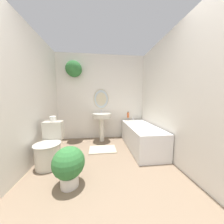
% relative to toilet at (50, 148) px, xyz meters
% --- Properties ---
extents(wall_back, '(2.59, 0.42, 2.40)m').
position_rel_toilet_xyz_m(wall_back, '(0.83, 1.29, 1.03)').
color(wall_back, silver).
rests_on(wall_back, ground_plane).
extents(wall_left, '(0.06, 2.95, 2.40)m').
position_rel_toilet_xyz_m(wall_left, '(-0.31, -0.13, 0.91)').
color(wall_left, silver).
rests_on(wall_left, ground_plane).
extents(wall_right, '(0.06, 2.95, 2.40)m').
position_rel_toilet_xyz_m(wall_right, '(2.22, -0.13, 0.91)').
color(wall_right, silver).
rests_on(wall_right, ground_plane).
extents(toilet, '(0.43, 0.60, 0.73)m').
position_rel_toilet_xyz_m(toilet, '(0.00, 0.00, 0.00)').
color(toilet, beige).
rests_on(toilet, ground_plane).
extents(pedestal_sink, '(0.49, 0.49, 0.86)m').
position_rel_toilet_xyz_m(pedestal_sink, '(0.95, 1.00, 0.30)').
color(pedestal_sink, beige).
rests_on(pedestal_sink, ground_plane).
extents(bathtub, '(0.62, 1.49, 0.61)m').
position_rel_toilet_xyz_m(bathtub, '(1.86, 0.49, -0.01)').
color(bathtub, silver).
rests_on(bathtub, ground_plane).
extents(shampoo_bottle, '(0.06, 0.06, 0.18)m').
position_rel_toilet_xyz_m(shampoo_bottle, '(1.72, 1.15, 0.40)').
color(shampoo_bottle, '#DB6633').
rests_on(shampoo_bottle, bathtub).
extents(potted_plant, '(0.41, 0.41, 0.54)m').
position_rel_toilet_xyz_m(potted_plant, '(0.47, -0.57, 0.01)').
color(potted_plant, silver).
rests_on(potted_plant, ground_plane).
extents(bath_mat, '(0.60, 0.41, 0.02)m').
position_rel_toilet_xyz_m(bath_mat, '(0.95, 0.45, -0.28)').
color(bath_mat, '#B7A88E').
rests_on(bath_mat, ground_plane).
extents(toilet_paper_roll, '(0.11, 0.11, 0.10)m').
position_rel_toilet_xyz_m(toilet_paper_roll, '(-0.00, 0.22, 0.49)').
color(toilet_paper_roll, white).
rests_on(toilet_paper_roll, toilet).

